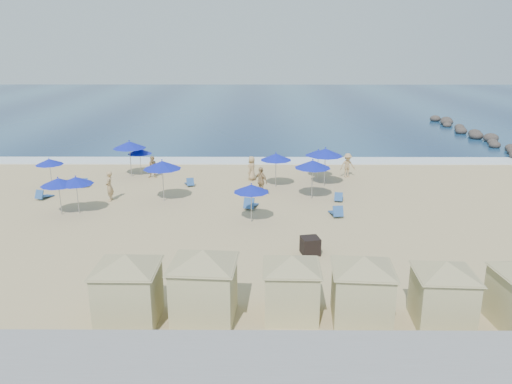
% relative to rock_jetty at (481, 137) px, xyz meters
% --- Properties ---
extents(ground, '(160.00, 160.00, 0.00)m').
position_rel_rock_jetty_xyz_m(ground, '(-24.01, -24.90, -0.36)').
color(ground, tan).
rests_on(ground, ground).
extents(ocean, '(160.00, 80.00, 0.06)m').
position_rel_rock_jetty_xyz_m(ocean, '(-24.01, 30.10, -0.33)').
color(ocean, navy).
rests_on(ocean, ground).
extents(surf_line, '(160.00, 2.50, 0.08)m').
position_rel_rock_jetty_xyz_m(surf_line, '(-24.01, -9.40, -0.32)').
color(surf_line, white).
rests_on(surf_line, ground).
extents(seawall, '(160.00, 6.10, 1.22)m').
position_rel_rock_jetty_xyz_m(seawall, '(-24.01, -38.40, 0.29)').
color(seawall, gray).
rests_on(seawall, ground).
extents(rock_jetty, '(2.56, 26.66, 0.96)m').
position_rel_rock_jetty_xyz_m(rock_jetty, '(0.00, 0.00, 0.00)').
color(rock_jetty, '#2D2826').
rests_on(rock_jetty, ground).
extents(trash_bin, '(0.96, 0.96, 0.81)m').
position_rel_rock_jetty_xyz_m(trash_bin, '(-20.17, -28.53, 0.04)').
color(trash_bin, black).
rests_on(trash_bin, ground).
extents(cabana_0, '(4.48, 4.48, 2.81)m').
position_rel_rock_jetty_xyz_m(cabana_0, '(-27.17, -34.45, 1.25)').
color(cabana_0, '#BEB582').
rests_on(cabana_0, ground).
extents(cabana_1, '(4.64, 4.64, 2.91)m').
position_rel_rock_jetty_xyz_m(cabana_1, '(-24.52, -34.25, 1.31)').
color(cabana_1, '#BEB582').
rests_on(cabana_1, ground).
extents(cabana_2, '(4.12, 4.12, 2.59)m').
position_rel_rock_jetty_xyz_m(cabana_2, '(-21.41, -34.03, 1.12)').
color(cabana_2, '#BEB582').
rests_on(cabana_2, ground).
extents(cabana_3, '(4.34, 4.34, 2.73)m').
position_rel_rock_jetty_xyz_m(cabana_3, '(-18.96, -34.37, 1.20)').
color(cabana_3, '#BEB582').
rests_on(cabana_3, ground).
extents(cabana_4, '(4.16, 4.16, 2.61)m').
position_rel_rock_jetty_xyz_m(cabana_4, '(-16.17, -34.55, 1.13)').
color(cabana_4, '#BEB582').
rests_on(cabana_4, ground).
extents(umbrella_0, '(1.85, 1.85, 2.11)m').
position_rel_rock_jetty_xyz_m(umbrella_0, '(-36.72, -17.48, 1.46)').
color(umbrella_0, '#A5A8AD').
rests_on(umbrella_0, ground).
extents(umbrella_1, '(1.99, 1.99, 2.26)m').
position_rel_rock_jetty_xyz_m(umbrella_1, '(-33.97, -23.01, 1.60)').
color(umbrella_1, '#A5A8AD').
rests_on(umbrella_1, ground).
extents(umbrella_2, '(2.40, 2.40, 2.74)m').
position_rel_rock_jetty_xyz_m(umbrella_2, '(-32.04, -14.38, 2.01)').
color(umbrella_2, '#A5A8AD').
rests_on(umbrella_2, ground).
extents(umbrella_3, '(2.00, 2.00, 2.27)m').
position_rel_rock_jetty_xyz_m(umbrella_3, '(-33.05, -22.76, 1.61)').
color(umbrella_3, '#A5A8AD').
rests_on(umbrella_3, ground).
extents(umbrella_4, '(1.80, 1.80, 2.05)m').
position_rel_rock_jetty_xyz_m(umbrella_4, '(-31.44, -13.83, 1.41)').
color(umbrella_4, '#A5A8AD').
rests_on(umbrella_4, ground).
extents(umbrella_5, '(2.35, 2.35, 2.67)m').
position_rel_rock_jetty_xyz_m(umbrella_5, '(-28.53, -20.38, 1.96)').
color(umbrella_5, '#A5A8AD').
rests_on(umbrella_5, ground).
extents(umbrella_6, '(1.95, 1.95, 2.22)m').
position_rel_rock_jetty_xyz_m(umbrella_6, '(-22.99, -24.15, 1.56)').
color(umbrella_6, '#A5A8AD').
rests_on(umbrella_6, ground).
extents(umbrella_7, '(2.12, 2.12, 2.41)m').
position_rel_rock_jetty_xyz_m(umbrella_7, '(-21.42, -17.08, 1.73)').
color(umbrella_7, '#A5A8AD').
rests_on(umbrella_7, ground).
extents(umbrella_8, '(2.28, 2.28, 2.59)m').
position_rel_rock_jetty_xyz_m(umbrella_8, '(-19.21, -19.83, 1.89)').
color(umbrella_8, '#A5A8AD').
rests_on(umbrella_8, ground).
extents(umbrella_9, '(1.92, 1.92, 2.18)m').
position_rel_rock_jetty_xyz_m(umbrella_9, '(-18.26, -14.81, 1.53)').
color(umbrella_9, '#A5A8AD').
rests_on(umbrella_9, ground).
extents(umbrella_10, '(2.39, 2.39, 2.73)m').
position_rel_rock_jetty_xyz_m(umbrella_10, '(-18.04, -16.84, 2.00)').
color(umbrella_10, '#A5A8AD').
rests_on(umbrella_10, ground).
extents(beach_chair_0, '(0.88, 1.32, 0.67)m').
position_rel_rock_jetty_xyz_m(beach_chair_0, '(-36.28, -20.01, -0.13)').
color(beach_chair_0, '#275191').
rests_on(beach_chair_0, ground).
extents(beach_chair_1, '(0.90, 1.26, 0.64)m').
position_rel_rock_jetty_xyz_m(beach_chair_1, '(-34.65, -17.12, -0.14)').
color(beach_chair_1, '#275191').
rests_on(beach_chair_1, ground).
extents(beach_chair_2, '(0.82, 1.23, 0.62)m').
position_rel_rock_jetty_xyz_m(beach_chair_2, '(-27.38, -16.91, -0.15)').
color(beach_chair_2, '#275191').
rests_on(beach_chair_2, ground).
extents(beach_chair_3, '(0.94, 1.50, 0.77)m').
position_rel_rock_jetty_xyz_m(beach_chair_3, '(-23.08, -21.85, -0.10)').
color(beach_chair_3, '#275191').
rests_on(beach_chair_3, ground).
extents(beach_chair_4, '(0.73, 1.37, 0.72)m').
position_rel_rock_jetty_xyz_m(beach_chair_4, '(-18.14, -23.22, -0.11)').
color(beach_chair_4, '#275191').
rests_on(beach_chair_4, ground).
extents(beach_chair_5, '(0.74, 1.22, 0.63)m').
position_rel_rock_jetty_xyz_m(beach_chair_5, '(-17.57, -20.32, -0.14)').
color(beach_chair_5, '#275191').
rests_on(beach_chair_5, ground).
extents(beachgoer_0, '(0.50, 0.72, 1.89)m').
position_rel_rock_jetty_xyz_m(beachgoer_0, '(-31.91, -20.35, 0.58)').
color(beachgoer_0, tan).
rests_on(beachgoer_0, ground).
extents(beachgoer_1, '(0.80, 0.64, 1.60)m').
position_rel_rock_jetty_xyz_m(beachgoer_1, '(-30.32, -14.73, 0.44)').
color(beachgoer_1, tan).
rests_on(beachgoer_1, ground).
extents(beachgoer_2, '(1.08, 1.13, 1.88)m').
position_rel_rock_jetty_xyz_m(beachgoer_2, '(-22.46, -19.14, 0.58)').
color(beachgoer_2, tan).
rests_on(beachgoer_2, ground).
extents(beachgoer_3, '(1.28, 0.94, 1.78)m').
position_rel_rock_jetty_xyz_m(beachgoer_3, '(-16.06, -14.51, 0.53)').
color(beachgoer_3, tan).
rests_on(beachgoer_3, ground).
extents(beachgoer_4, '(0.82, 0.99, 1.74)m').
position_rel_rock_jetty_xyz_m(beachgoer_4, '(-23.08, -15.37, 0.51)').
color(beachgoer_4, tan).
rests_on(beachgoer_4, ground).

